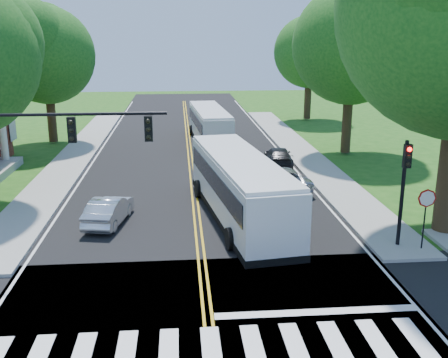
{
  "coord_description": "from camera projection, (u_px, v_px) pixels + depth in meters",
  "views": [
    {
      "loc": [
        -0.77,
        -13.09,
        8.59
      ],
      "look_at": [
        1.17,
        9.18,
        2.4
      ],
      "focal_mm": 42.0,
      "sensor_mm": 36.0,
      "label": 1
    }
  ],
  "objects": [
    {
      "name": "ground",
      "position": [
        211.0,
        346.0,
        14.93
      ],
      "size": [
        140.0,
        140.0,
        0.0
      ],
      "primitive_type": "plane",
      "color": "#1C4E13",
      "rests_on": "ground"
    },
    {
      "name": "road",
      "position": [
        193.0,
        179.0,
        32.21
      ],
      "size": [
        14.0,
        96.0,
        0.01
      ],
      "primitive_type": "cube",
      "color": "black",
      "rests_on": "ground"
    },
    {
      "name": "cross_road",
      "position": [
        211.0,
        346.0,
        14.92
      ],
      "size": [
        60.0,
        12.0,
        0.01
      ],
      "primitive_type": "cube",
      "color": "black",
      "rests_on": "ground"
    },
    {
      "name": "center_line",
      "position": [
        191.0,
        163.0,
        36.04
      ],
      "size": [
        0.36,
        70.0,
        0.01
      ],
      "primitive_type": "cube",
      "color": "gold",
      "rests_on": "road"
    },
    {
      "name": "edge_line_w",
      "position": [
        91.0,
        165.0,
        35.48
      ],
      "size": [
        0.12,
        70.0,
        0.01
      ],
      "primitive_type": "cube",
      "color": "silver",
      "rests_on": "road"
    },
    {
      "name": "edge_line_e",
      "position": [
        288.0,
        161.0,
        36.61
      ],
      "size": [
        0.12,
        70.0,
        0.01
      ],
      "primitive_type": "cube",
      "color": "silver",
      "rests_on": "road"
    },
    {
      "name": "crosswalk",
      "position": [
        212.0,
        356.0,
        14.44
      ],
      "size": [
        12.6,
        3.0,
        0.01
      ],
      "primitive_type": "cube",
      "color": "silver",
      "rests_on": "road"
    },
    {
      "name": "stop_bar",
      "position": [
        317.0,
        312.0,
        16.75
      ],
      "size": [
        6.6,
        0.4,
        0.01
      ],
      "primitive_type": "cube",
      "color": "silver",
      "rests_on": "road"
    },
    {
      "name": "sidewalk_nw",
      "position": [
        76.0,
        155.0,
        38.21
      ],
      "size": [
        2.6,
        40.0,
        0.15
      ],
      "primitive_type": "cube",
      "color": "gray",
      "rests_on": "ground"
    },
    {
      "name": "sidewalk_ne",
      "position": [
        300.0,
        151.0,
        39.6
      ],
      "size": [
        2.6,
        40.0,
        0.15
      ],
      "primitive_type": "cube",
      "color": "gray",
      "rests_on": "ground"
    },
    {
      "name": "tree_west_far",
      "position": [
        46.0,
        55.0,
        40.94
      ],
      "size": [
        7.6,
        7.6,
        10.67
      ],
      "color": "black",
      "rests_on": "ground"
    },
    {
      "name": "tree_east_mid",
      "position": [
        352.0,
        45.0,
        36.84
      ],
      "size": [
        8.4,
        8.4,
        11.93
      ],
      "color": "black",
      "rests_on": "ground"
    },
    {
      "name": "tree_east_far",
      "position": [
        310.0,
        52.0,
        52.55
      ],
      "size": [
        7.2,
        7.2,
        10.34
      ],
      "color": "black",
      "rests_on": "ground"
    },
    {
      "name": "signal_nw",
      "position": [
        42.0,
        152.0,
        19.44
      ],
      "size": [
        7.15,
        0.46,
        5.66
      ],
      "color": "black",
      "rests_on": "ground"
    },
    {
      "name": "signal_ne",
      "position": [
        404.0,
        179.0,
        21.0
      ],
      "size": [
        0.3,
        0.46,
        4.4
      ],
      "color": "black",
      "rests_on": "ground"
    },
    {
      "name": "stop_sign",
      "position": [
        426.0,
        205.0,
        20.88
      ],
      "size": [
        0.76,
        0.08,
        2.53
      ],
      "color": "black",
      "rests_on": "ground"
    },
    {
      "name": "bus_lead",
      "position": [
        239.0,
        186.0,
        24.83
      ],
      "size": [
        4.15,
        12.06,
        3.06
      ],
      "rotation": [
        0.0,
        0.0,
        3.28
      ],
      "color": "silver",
      "rests_on": "road"
    },
    {
      "name": "bus_follow",
      "position": [
        210.0,
        125.0,
        42.7
      ],
      "size": [
        3.14,
        10.93,
        2.79
      ],
      "rotation": [
        0.0,
        0.0,
        3.21
      ],
      "color": "silver",
      "rests_on": "road"
    },
    {
      "name": "hatchback",
      "position": [
        109.0,
        210.0,
        24.45
      ],
      "size": [
        2.08,
        4.12,
        1.29
      ],
      "primitive_type": "imported",
      "rotation": [
        0.0,
        0.0,
        2.95
      ],
      "color": "silver",
      "rests_on": "road"
    },
    {
      "name": "suv",
      "position": [
        280.0,
        178.0,
        29.86
      ],
      "size": [
        3.36,
        5.04,
        1.29
      ],
      "primitive_type": "imported",
      "rotation": [
        0.0,
        0.0,
        3.43
      ],
      "color": "#A7A8AD",
      "rests_on": "road"
    },
    {
      "name": "dark_sedan",
      "position": [
        278.0,
        157.0,
        35.32
      ],
      "size": [
        2.1,
        4.36,
        1.22
      ],
      "primitive_type": "imported",
      "rotation": [
        0.0,
        0.0,
        3.05
      ],
      "color": "black",
      "rests_on": "road"
    }
  ]
}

